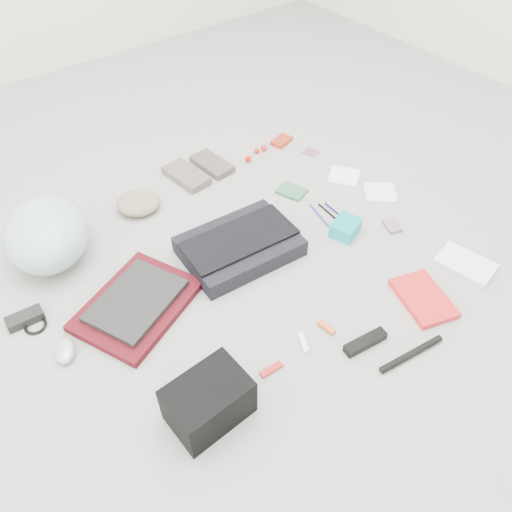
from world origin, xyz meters
TOP-DOWN VIEW (x-y plane):
  - ground_plane at (0.00, 0.00)m, footprint 4.00×4.00m
  - messenger_bag at (-0.01, 0.09)m, footprint 0.44×0.33m
  - bag_flap at (-0.01, 0.09)m, footprint 0.44×0.23m
  - laptop_sleeve at (-0.44, 0.09)m, footprint 0.48×0.43m
  - laptop at (-0.44, 0.09)m, footprint 0.37×0.33m
  - bike_helmet at (-0.57, 0.51)m, footprint 0.41×0.45m
  - beanie at (-0.18, 0.56)m, footprint 0.23×0.23m
  - mitten_left at (0.08, 0.61)m, footprint 0.14×0.23m
  - mitten_right at (0.22, 0.61)m, footprint 0.12×0.22m
  - power_brick at (-0.77, 0.27)m, footprint 0.12×0.06m
  - cable_coil at (-0.75, 0.23)m, footprint 0.09×0.09m
  - mouse at (-0.71, 0.06)m, footprint 0.10×0.12m
  - camera_bag at (-0.47, -0.39)m, footprint 0.23×0.17m
  - multitool at (-0.24, -0.38)m, footprint 0.08×0.03m
  - toiletry_tube_white at (-0.09, -0.37)m, footprint 0.05×0.07m
  - toiletry_tube_orange at (0.01, -0.37)m, footprint 0.03×0.07m
  - u_lock at (0.06, -0.49)m, footprint 0.15×0.06m
  - bike_pump at (0.15, -0.61)m, footprint 0.25×0.06m
  - book_red at (0.36, -0.49)m, footprint 0.21×0.26m
  - book_white at (0.61, -0.48)m, footprint 0.17×0.22m
  - notepad at (0.39, 0.25)m, footprint 0.12×0.14m
  - pen_blue at (0.38, 0.06)m, footprint 0.04×0.15m
  - pen_black at (0.42, 0.05)m, footprint 0.02×0.14m
  - pen_navy at (0.45, 0.03)m, footprint 0.02×0.14m
  - accordion_wallet at (0.39, -0.07)m, footprint 0.14×0.12m
  - card_deck at (0.56, -0.17)m, footprint 0.08×0.09m
  - napkin_top at (0.65, 0.19)m, footprint 0.18×0.18m
  - napkin_bottom at (0.69, 0.01)m, footprint 0.19×0.19m
  - lollipop_a at (0.38, 0.55)m, footprint 0.03×0.03m
  - lollipop_b at (0.45, 0.58)m, footprint 0.03×0.03m
  - lollipop_c at (0.49, 0.58)m, footprint 0.04×0.04m
  - altoids_tin at (0.60, 0.57)m, footprint 0.12×0.09m
  - stamp_sheet at (0.66, 0.42)m, footprint 0.07×0.08m

SIDE VIEW (x-z plane):
  - ground_plane at x=0.00m, z-range 0.00..0.00m
  - stamp_sheet at x=0.66m, z-range 0.00..0.00m
  - napkin_top at x=0.65m, z-range 0.00..0.01m
  - napkin_bottom at x=0.69m, z-range 0.00..0.01m
  - pen_navy at x=0.45m, z-range 0.00..0.01m
  - pen_black at x=0.42m, z-range 0.00..0.01m
  - pen_blue at x=0.38m, z-range 0.00..0.01m
  - cable_coil at x=-0.75m, z-range 0.00..0.01m
  - multitool at x=-0.24m, z-range 0.00..0.01m
  - notepad at x=0.39m, z-range 0.00..0.01m
  - card_deck at x=0.56m, z-range 0.00..0.01m
  - toiletry_tube_orange at x=0.01m, z-range 0.00..0.02m
  - toiletry_tube_white at x=-0.09m, z-range 0.00..0.02m
  - book_white at x=0.61m, z-range 0.00..0.02m
  - altoids_tin at x=0.60m, z-range 0.00..0.02m
  - bike_pump at x=0.15m, z-range 0.00..0.02m
  - book_red at x=0.36m, z-range 0.00..0.02m
  - lollipop_b at x=0.45m, z-range 0.00..0.03m
  - laptop_sleeve at x=-0.44m, z-range 0.00..0.03m
  - lollipop_a at x=0.38m, z-range 0.00..0.03m
  - lollipop_c at x=0.49m, z-range 0.00..0.03m
  - u_lock at x=0.06m, z-range 0.00..0.03m
  - mitten_right at x=0.22m, z-range 0.00..0.03m
  - power_brick at x=-0.77m, z-range 0.00..0.03m
  - mitten_left at x=0.08m, z-range 0.00..0.03m
  - mouse at x=-0.71m, z-range 0.00..0.04m
  - accordion_wallet at x=0.39m, z-range 0.00..0.06m
  - beanie at x=-0.18m, z-range 0.00..0.06m
  - messenger_bag at x=-0.01m, z-range 0.00..0.07m
  - laptop at x=-0.44m, z-range 0.03..0.05m
  - camera_bag at x=-0.47m, z-range 0.00..0.15m
  - bag_flap at x=-0.01m, z-range 0.07..0.08m
  - bike_helmet at x=-0.57m, z-range 0.00..0.22m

